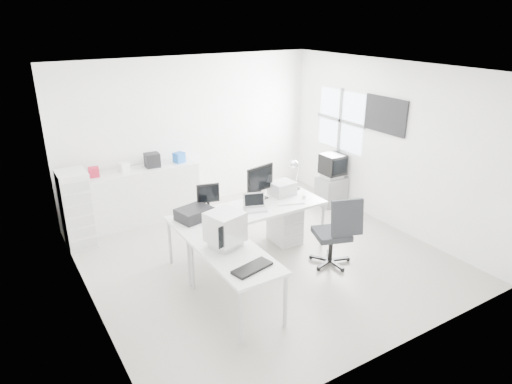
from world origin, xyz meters
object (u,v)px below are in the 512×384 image
tv_cabinet (331,191)px  crt_tv (333,166)px  side_desk (236,281)px  filing_cabinet (77,209)px  laser_printer (282,188)px  lcd_monitor_small (208,198)px  crt_monitor (225,231)px  drawer_pedestal (285,224)px  inkjet_printer (194,214)px  main_desk (249,231)px  laptop (255,203)px  sideboard (144,195)px  lcd_monitor_large (260,182)px  office_chair (332,231)px

tv_cabinet → crt_tv: size_ratio=1.11×
side_desk → filing_cabinet: (-1.31, 2.77, 0.24)m
laser_printer → crt_tv: (1.59, 0.62, -0.08)m
lcd_monitor_small → filing_cabinet: (-1.61, 1.42, -0.34)m
crt_monitor → drawer_pedestal: bearing=14.7°
crt_monitor → filing_cabinet: (-1.31, 2.52, -0.34)m
inkjet_printer → crt_tv: (3.19, 0.74, -0.05)m
main_desk → laptop: laptop is taller
sideboard → filing_cabinet: size_ratio=1.57×
crt_monitor → sideboard: bearing=76.7°
laptop → sideboard: bearing=134.6°
main_desk → filing_cabinet: size_ratio=1.94×
side_desk → drawer_pedestal: bearing=36.6°
laser_printer → sideboard: size_ratio=0.19×
filing_cabinet → lcd_monitor_large: bearing=-29.5°
office_chair → crt_tv: office_chair is taller
lcd_monitor_large → sideboard: bearing=113.3°
drawer_pedestal → laptop: (-0.65, -0.15, 0.57)m
lcd_monitor_small → crt_monitor: crt_monitor is taller
laptop → tv_cabinet: 2.54m
inkjet_printer → filing_cabinet: 2.06m
crt_tv → laser_printer: bearing=-158.8°
drawer_pedestal → crt_tv: (1.64, 0.79, 0.48)m
side_desk → lcd_monitor_large: lcd_monitor_large is taller
lcd_monitor_small → office_chair: size_ratio=0.38×
lcd_monitor_large → office_chair: size_ratio=0.51×
drawer_pedestal → inkjet_printer: inkjet_printer is taller
side_desk → sideboard: size_ratio=0.72×
tv_cabinet → sideboard: size_ratio=0.29×
filing_cabinet → office_chair: bearing=-40.4°
main_desk → office_chair: bearing=-46.1°
crt_tv → tv_cabinet: bearing=0.0°
inkjet_printer → tv_cabinet: size_ratio=0.84×
main_desk → side_desk: 1.39m
main_desk → crt_tv: (2.34, 0.84, 0.40)m
lcd_monitor_small → filing_cabinet: filing_cabinet is taller
side_desk → lcd_monitor_small: lcd_monitor_small is taller
lcd_monitor_small → tv_cabinet: bearing=24.5°
office_chair → laptop: bearing=154.8°
sideboard → crt_monitor: bearing=-87.8°
inkjet_printer → main_desk: bearing=-20.4°
lcd_monitor_small → tv_cabinet: (2.89, 0.59, -0.68)m
drawer_pedestal → lcd_monitor_small: bearing=170.9°
main_desk → filing_cabinet: (-2.16, 1.67, 0.24)m
inkjet_printer → laptop: laptop is taller
lcd_monitor_large → laptop: lcd_monitor_large is taller
crt_monitor → office_chair: bearing=-17.1°
inkjet_printer → lcd_monitor_small: size_ratio=1.11×
lcd_monitor_small → laser_printer: size_ratio=1.12×
crt_monitor → laptop: bearing=24.3°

